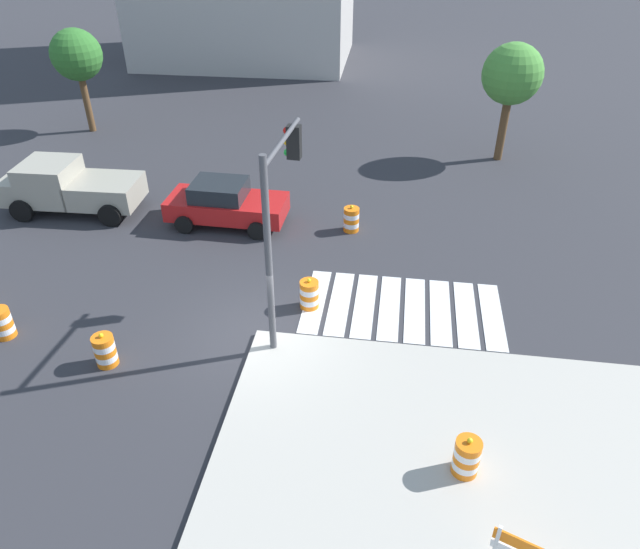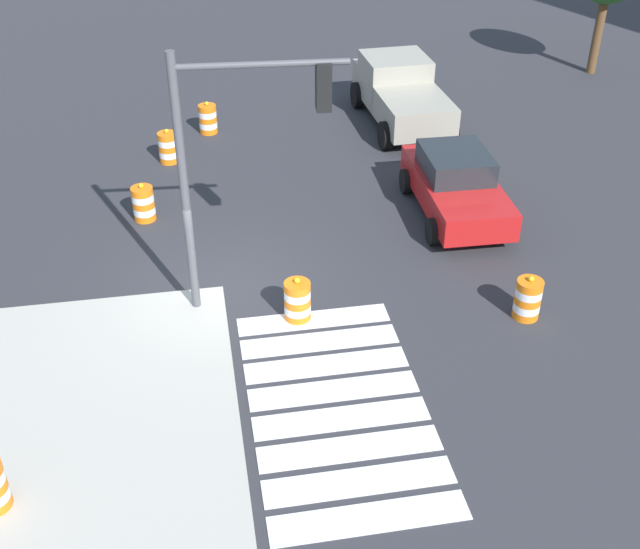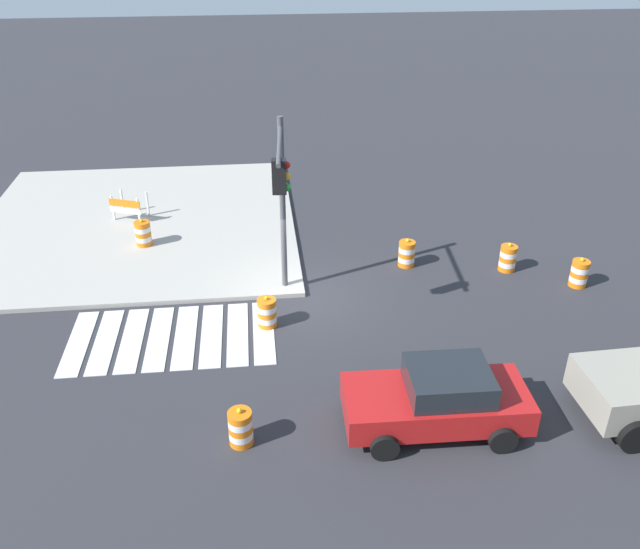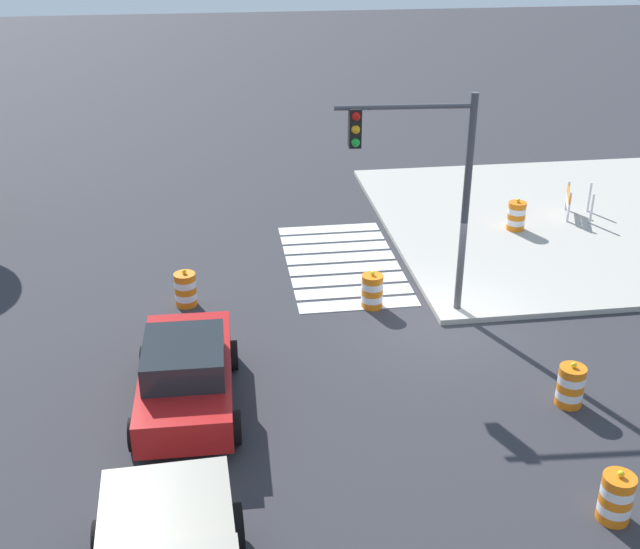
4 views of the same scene
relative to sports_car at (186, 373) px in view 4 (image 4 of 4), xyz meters
name	(u,v)px [view 4 (image 4 of 4)]	position (x,y,z in m)	size (l,w,h in m)	color
ground_plane	(440,326)	(2.60, -6.17, -0.81)	(120.00, 120.00, 0.00)	#2D2D33
sidewalk_corner	(568,222)	(8.60, -12.17, -0.74)	(12.00, 12.00, 0.15)	#ADA89E
crosswalk_stripes	(342,263)	(6.60, -4.37, -0.80)	(5.85, 3.20, 0.02)	silver
sports_car	(186,373)	(0.00, 0.00, 0.00)	(4.34, 2.21, 1.63)	red
traffic_barrel_near_corner	(372,291)	(3.84, -4.68, -0.36)	(0.56, 0.56, 1.02)	orange
traffic_barrel_crosswalk_end	(571,386)	(-1.03, -7.90, -0.36)	(0.56, 0.56, 1.02)	orange
traffic_barrel_median_near	(186,289)	(4.62, 0.09, -0.36)	(0.56, 0.56, 1.02)	orange
traffic_barrel_median_far	(616,498)	(-4.36, -7.22, -0.36)	(0.56, 0.56, 1.02)	orange
traffic_barrel_on_sidewalk	(516,216)	(8.05, -10.14, -0.21)	(0.56, 0.56, 1.02)	orange
construction_barricade	(573,199)	(8.92, -12.39, -0.09)	(1.43, 1.17, 1.00)	silver
traffic_light_pole	(421,168)	(3.26, -5.63, 3.10)	(0.48, 3.29, 5.50)	#4C4C51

